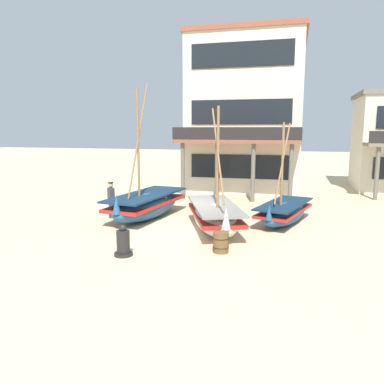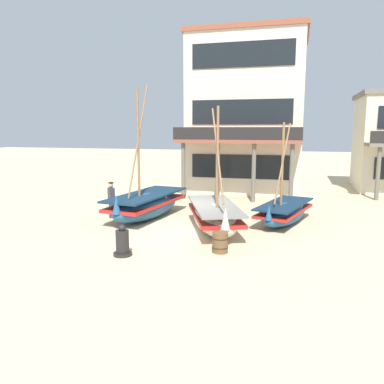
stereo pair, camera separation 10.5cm
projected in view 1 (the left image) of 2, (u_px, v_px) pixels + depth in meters
ground_plane at (186, 229)px, 16.05m from camera, size 120.00×120.00×0.00m
fishing_boat_near_left at (215, 216)px, 15.62m from camera, size 3.23×4.93×4.96m
fishing_boat_centre_large at (146, 205)px, 17.86m from camera, size 2.48×5.28×6.12m
fishing_boat_far_right at (284, 212)px, 16.92m from camera, size 2.53×4.34×4.38m
fisherman_by_hull at (111, 200)px, 17.94m from camera, size 0.42×0.40×1.68m
capstan_winch at (123, 243)px, 12.61m from camera, size 0.62×0.62×1.04m
wooden_barrel at (221, 242)px, 12.95m from camera, size 0.56×0.56×0.70m
harbor_building_main at (246, 114)px, 25.94m from camera, size 7.53×8.06×10.24m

